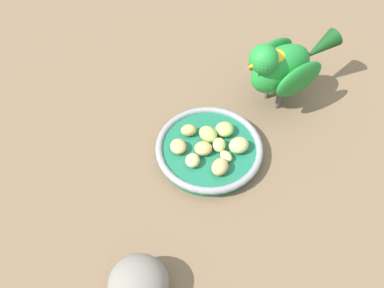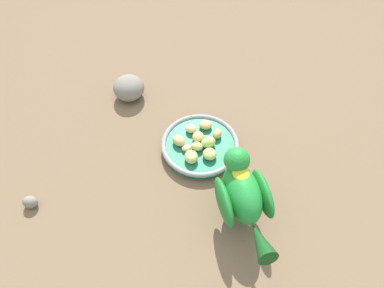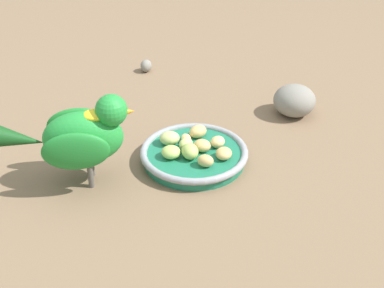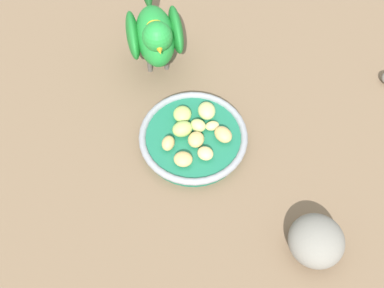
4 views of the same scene
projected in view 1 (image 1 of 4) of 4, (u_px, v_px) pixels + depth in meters
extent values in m
plane|color=#7A6047|center=(223.00, 147.00, 0.74)|extent=(4.00, 4.00, 0.00)
cylinder|color=#1E7251|center=(209.00, 151.00, 0.72)|extent=(0.17, 0.17, 0.02)
torus|color=#93969B|center=(209.00, 148.00, 0.72)|extent=(0.18, 0.18, 0.01)
ellipsoid|color=tan|center=(178.00, 146.00, 0.71)|extent=(0.04, 0.04, 0.02)
ellipsoid|color=#C6D17A|center=(239.00, 145.00, 0.70)|extent=(0.05, 0.05, 0.02)
ellipsoid|color=tan|center=(203.00, 148.00, 0.70)|extent=(0.03, 0.03, 0.02)
ellipsoid|color=#B2CC66|center=(227.00, 130.00, 0.73)|extent=(0.04, 0.04, 0.02)
ellipsoid|color=#C6D17A|center=(219.00, 145.00, 0.71)|extent=(0.03, 0.02, 0.02)
ellipsoid|color=#B2CC66|center=(208.00, 135.00, 0.72)|extent=(0.04, 0.04, 0.03)
ellipsoid|color=#E5C67F|center=(193.00, 160.00, 0.69)|extent=(0.03, 0.02, 0.02)
ellipsoid|color=tan|center=(189.00, 130.00, 0.73)|extent=(0.03, 0.03, 0.02)
ellipsoid|color=tan|center=(221.00, 167.00, 0.68)|extent=(0.04, 0.04, 0.02)
ellipsoid|color=#E5C67F|center=(226.00, 156.00, 0.70)|extent=(0.03, 0.03, 0.01)
cylinder|color=#59544C|center=(278.00, 100.00, 0.78)|extent=(0.01, 0.01, 0.04)
cylinder|color=#59544C|center=(267.00, 90.00, 0.80)|extent=(0.01, 0.01, 0.04)
ellipsoid|color=green|center=(281.00, 69.00, 0.74)|extent=(0.13, 0.14, 0.09)
ellipsoid|color=#1E7F2D|center=(299.00, 79.00, 0.73)|extent=(0.08, 0.09, 0.06)
ellipsoid|color=#1E7F2D|center=(270.00, 55.00, 0.77)|extent=(0.08, 0.09, 0.06)
cone|color=#144719|center=(320.00, 47.00, 0.77)|extent=(0.08, 0.08, 0.05)
sphere|color=green|center=(264.00, 59.00, 0.69)|extent=(0.07, 0.07, 0.05)
cone|color=orange|center=(252.00, 66.00, 0.69)|extent=(0.03, 0.03, 0.02)
ellipsoid|color=yellow|center=(275.00, 56.00, 0.71)|extent=(0.05, 0.05, 0.01)
ellipsoid|color=gray|center=(138.00, 283.00, 0.56)|extent=(0.11, 0.11, 0.06)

